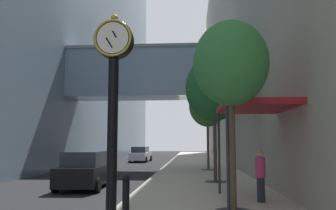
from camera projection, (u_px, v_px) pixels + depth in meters
name	position (u px, v px, depth m)	size (l,w,h in m)	color
ground_plane	(163.00, 168.00, 27.89)	(110.00, 110.00, 0.00)	black
sidewalk_right	(197.00, 165.00, 30.68)	(5.75, 80.00, 0.14)	#BCB29E
building_block_right	(274.00, 12.00, 31.75)	(9.00, 80.00, 28.70)	#A89E89
street_clock	(113.00, 112.00, 7.13)	(0.84, 0.55, 4.76)	black
bollard_third	(126.00, 191.00, 9.90)	(0.22, 0.22, 1.03)	black
street_tree_near	(231.00, 64.00, 10.07)	(2.25, 2.25, 5.63)	#333335
street_tree_mid_near	(214.00, 88.00, 17.41)	(2.98, 2.98, 6.49)	#333335
street_tree_mid_far	(208.00, 106.00, 24.69)	(2.73, 2.73, 6.25)	#333335
pedestrian_walking	(260.00, 174.00, 11.21)	(0.46, 0.46, 1.71)	#23232D
storefront_awning	(253.00, 109.00, 11.68)	(2.40, 3.60, 3.30)	maroon
car_black_near	(86.00, 170.00, 15.56)	(2.12, 4.25, 1.70)	black
car_white_mid	(141.00, 154.00, 36.89)	(2.09, 4.71, 1.65)	silver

